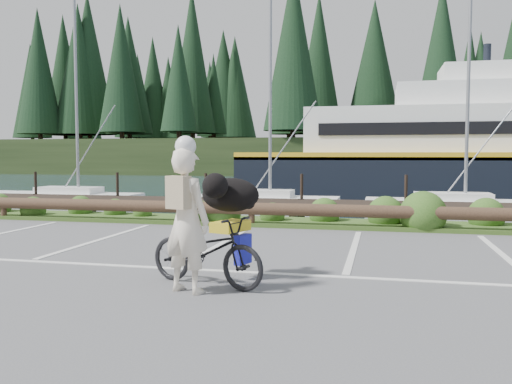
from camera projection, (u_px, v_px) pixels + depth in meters
ground at (185, 264)px, 8.80m from camera, size 72.00×72.00×0.00m
harbor_backdrop at (364, 166)px, 84.95m from camera, size 170.00×160.00×30.00m
vegetation_strip at (258, 221)px, 13.95m from camera, size 34.00×1.60×0.10m
log_rail at (252, 227)px, 13.27m from camera, size 32.00×0.30×0.60m
bicycle at (206, 251)px, 7.32m from camera, size 1.92×1.18×0.95m
cyclist at (186, 221)px, 6.93m from camera, size 0.79×0.64×1.86m
dog at (230, 195)px, 7.77m from camera, size 0.66×0.93×0.49m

